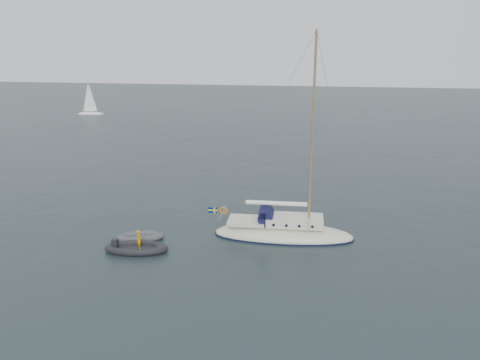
# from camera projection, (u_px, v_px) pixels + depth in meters

# --- Properties ---
(ground) EXTENTS (300.00, 300.00, 0.00)m
(ground) POSITION_uv_depth(u_px,v_px,m) (235.00, 234.00, 31.74)
(ground) COLOR black
(ground) RESTS_ON ground
(sailboat) EXTENTS (9.69, 2.90, 13.80)m
(sailboat) POSITION_uv_depth(u_px,v_px,m) (284.00, 222.00, 30.84)
(sailboat) COLOR beige
(sailboat) RESTS_ON ground
(dinghy) EXTENTS (3.08, 1.39, 0.44)m
(dinghy) POSITION_uv_depth(u_px,v_px,m) (140.00, 237.00, 30.62)
(dinghy) COLOR #4E4E53
(dinghy) RESTS_ON ground
(rib) EXTENTS (3.98, 1.81, 1.41)m
(rib) POSITION_uv_depth(u_px,v_px,m) (136.00, 248.00, 28.85)
(rib) COLOR black
(rib) RESTS_ON ground
(distant_yacht_c) EXTENTS (5.30, 2.82, 7.02)m
(distant_yacht_c) POSITION_uv_depth(u_px,v_px,m) (89.00, 99.00, 93.16)
(distant_yacht_c) COLOR white
(distant_yacht_c) RESTS_ON ground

